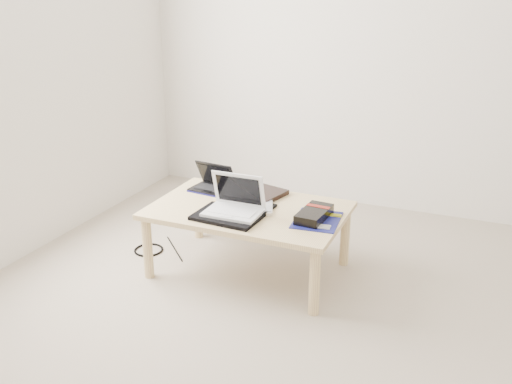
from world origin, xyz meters
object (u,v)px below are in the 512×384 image
at_px(coffee_table, 248,216).
at_px(gpu_box, 314,215).
at_px(netbook, 214,184).
at_px(white_laptop, 235,204).

xyz_separation_m(coffee_table, gpu_box, (0.40, -0.01, 0.08)).
bearing_deg(gpu_box, netbook, 164.14).
xyz_separation_m(white_laptop, gpu_box, (0.42, 0.12, -0.04)).
distance_m(white_laptop, gpu_box, 0.44).
height_order(coffee_table, gpu_box, gpu_box).
height_order(netbook, white_laptop, white_laptop).
distance_m(netbook, gpu_box, 0.74).
height_order(white_laptop, gpu_box, white_laptop).
bearing_deg(coffee_table, white_laptop, -100.29).
bearing_deg(netbook, coffee_table, -30.78).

